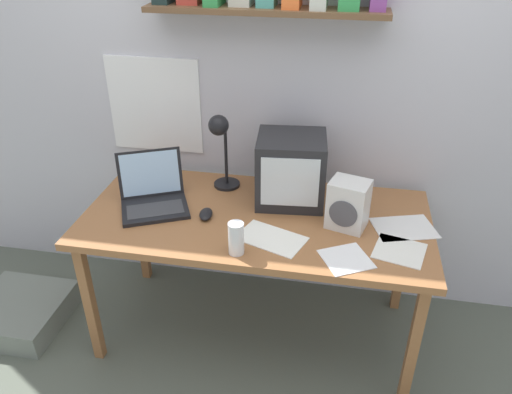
% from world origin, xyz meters
% --- Properties ---
extents(ground_plane, '(12.00, 12.00, 0.00)m').
position_xyz_m(ground_plane, '(0.00, 0.00, 0.00)').
color(ground_plane, '#585F52').
extents(back_wall, '(5.60, 0.24, 2.60)m').
position_xyz_m(back_wall, '(-0.00, 0.46, 1.31)').
color(back_wall, silver).
rests_on(back_wall, ground_plane).
extents(corner_desk, '(1.61, 0.77, 0.72)m').
position_xyz_m(corner_desk, '(0.00, 0.00, 0.67)').
color(corner_desk, '#9B6339').
rests_on(corner_desk, ground_plane).
extents(crt_monitor, '(0.35, 0.32, 0.33)m').
position_xyz_m(crt_monitor, '(0.14, 0.18, 0.89)').
color(crt_monitor, '#232326').
rests_on(crt_monitor, corner_desk).
extents(laptop, '(0.40, 0.39, 0.25)m').
position_xyz_m(laptop, '(-0.50, 0.01, 0.79)').
color(laptop, black).
rests_on(laptop, corner_desk).
extents(desk_lamp, '(0.13, 0.17, 0.40)m').
position_xyz_m(desk_lamp, '(-0.21, 0.22, 1.00)').
color(desk_lamp, black).
rests_on(desk_lamp, corner_desk).
extents(juice_glass, '(0.07, 0.07, 0.14)m').
position_xyz_m(juice_glass, '(-0.03, -0.30, 0.79)').
color(juice_glass, white).
rests_on(juice_glass, corner_desk).
extents(space_heater, '(0.20, 0.18, 0.22)m').
position_xyz_m(space_heater, '(0.42, -0.01, 0.84)').
color(space_heater, silver).
rests_on(space_heater, corner_desk).
extents(computer_mouse, '(0.07, 0.11, 0.03)m').
position_xyz_m(computer_mouse, '(-0.23, -0.05, 0.74)').
color(computer_mouse, black).
rests_on(computer_mouse, corner_desk).
extents(open_notebook, '(0.33, 0.26, 0.00)m').
position_xyz_m(open_notebook, '(0.10, -0.17, 0.73)').
color(open_notebook, white).
rests_on(open_notebook, corner_desk).
extents(loose_paper_near_monitor, '(0.24, 0.24, 0.00)m').
position_xyz_m(loose_paper_near_monitor, '(0.64, -0.17, 0.73)').
color(loose_paper_near_monitor, white).
rests_on(loose_paper_near_monitor, corner_desk).
extents(loose_paper_near_laptop, '(0.31, 0.27, 0.00)m').
position_xyz_m(loose_paper_near_laptop, '(0.67, 0.02, 0.73)').
color(loose_paper_near_laptop, silver).
rests_on(loose_paper_near_laptop, corner_desk).
extents(printed_handout, '(0.25, 0.25, 0.00)m').
position_xyz_m(printed_handout, '(0.42, -0.26, 0.73)').
color(printed_handout, white).
rests_on(printed_handout, corner_desk).
extents(floor_cushion, '(0.47, 0.47, 0.14)m').
position_xyz_m(floor_cushion, '(-1.27, -0.18, 0.07)').
color(floor_cushion, slate).
rests_on(floor_cushion, ground_plane).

